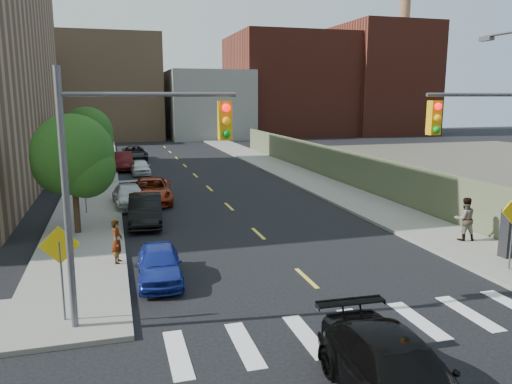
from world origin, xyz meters
TOP-DOWN VIEW (x-y plane):
  - sidewalk_nw at (-7.75, 41.50)m, footprint 3.50×73.00m
  - sidewalk_ne at (7.75, 41.50)m, footprint 3.50×73.00m
  - fence_north at (9.60, 28.00)m, footprint 0.12×44.00m
  - gravel_lot at (28.00, 30.00)m, footprint 36.00×42.00m
  - bg_bldg_midwest at (-6.00, 72.00)m, footprint 14.00×16.00m
  - bg_bldg_center at (8.00, 70.00)m, footprint 12.00×16.00m
  - bg_bldg_east at (22.00, 72.00)m, footprint 18.00×18.00m
  - bg_bldg_fareast at (38.00, 70.00)m, footprint 14.00×16.00m
  - smokestack at (42.00, 70.00)m, footprint 1.80×1.80m
  - signal_nw at (-5.98, 6.00)m, footprint 4.59×0.30m
  - signal_ne at (5.98, 6.00)m, footprint 4.59×0.30m
  - warn_sign_nw at (-7.80, 6.50)m, footprint 1.06×0.06m
  - warn_sign_midwest at (-7.80, 20.00)m, footprint 1.06×0.06m
  - tree_west_near at (-8.00, 16.05)m, footprint 3.66×3.64m
  - tree_west_far at (-8.00, 31.05)m, footprint 3.66×3.64m
  - parked_car_blue at (-4.95, 9.17)m, footprint 1.66×3.74m
  - parked_car_black at (-4.88, 17.17)m, footprint 1.88×4.58m
  - parked_car_red at (-4.20, 22.42)m, footprint 2.72×5.35m
  - parked_car_silver at (-5.50, 21.58)m, footprint 2.05×4.41m
  - parked_car_white at (-4.20, 33.69)m, footprint 1.55×3.66m
  - parked_car_maroon at (-5.50, 36.79)m, footprint 1.67×4.70m
  - parked_car_grey at (-4.20, 43.72)m, footprint 2.54×4.98m
  - black_sedan at (-1.03, 0.55)m, footprint 2.25×5.09m
  - payphone at (8.18, 7.66)m, footprint 0.57×0.47m
  - pedestrian_west at (-6.30, 11.11)m, footprint 0.51×0.66m
  - pedestrian_east at (8.07, 10.06)m, footprint 1.03×0.87m

SIDE VIEW (x-z plane):
  - gravel_lot at x=28.00m, z-range 0.00..0.06m
  - sidewalk_nw at x=-7.75m, z-range 0.00..0.15m
  - sidewalk_ne at x=7.75m, z-range 0.00..0.15m
  - parked_car_white at x=-4.20m, z-range 0.00..1.23m
  - parked_car_silver at x=-5.50m, z-range 0.00..1.25m
  - parked_car_blue at x=-4.95m, z-range 0.00..1.25m
  - parked_car_grey at x=-4.20m, z-range 0.00..1.35m
  - parked_car_red at x=-4.20m, z-range 0.00..1.45m
  - black_sedan at x=-1.03m, z-range 0.00..1.45m
  - parked_car_black at x=-4.88m, z-range 0.00..1.48m
  - parked_car_maroon at x=-5.50m, z-range 0.00..1.55m
  - pedestrian_west at x=-6.30m, z-range 0.15..1.78m
  - payphone at x=8.18m, z-range 0.15..2.00m
  - pedestrian_east at x=8.07m, z-range 0.15..2.03m
  - fence_north at x=9.60m, z-range 0.00..2.50m
  - warn_sign_nw at x=-7.80m, z-range 0.58..3.41m
  - warn_sign_midwest at x=-7.80m, z-range 0.58..3.41m
  - tree_west_near at x=-8.00m, z-range 0.72..6.24m
  - tree_west_far at x=-8.00m, z-range 0.72..6.24m
  - signal_nw at x=-5.98m, z-range 1.03..8.03m
  - signal_ne at x=5.98m, z-range 1.03..8.03m
  - bg_bldg_center at x=8.00m, z-range 0.00..10.00m
  - bg_bldg_midwest at x=-6.00m, z-range 0.00..15.00m
  - bg_bldg_east at x=22.00m, z-range 0.00..16.00m
  - bg_bldg_fareast at x=38.00m, z-range 0.00..18.00m
  - smokestack at x=42.00m, z-range 0.00..28.00m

